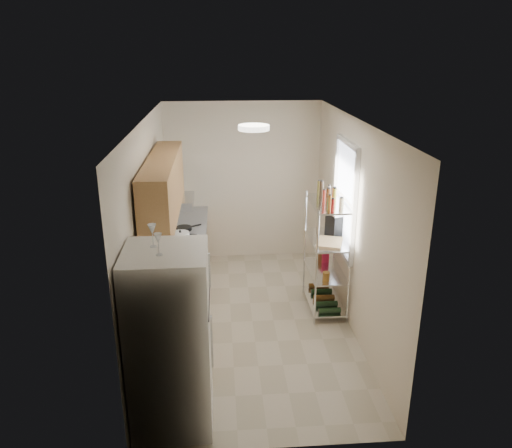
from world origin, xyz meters
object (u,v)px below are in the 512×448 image
Objects in this scene: espresso_machine at (335,223)px; rice_cooker at (181,239)px; refrigerator at (170,340)px; cutting_board at (330,242)px; frying_pan_large at (178,234)px.

rice_cooker is at bearing 163.18° from espresso_machine.
refrigerator reaches higher than cutting_board.
refrigerator is at bearing -134.74° from cutting_board.
rice_cooker is at bearing 170.18° from cutting_board.
frying_pan_large is 2.19m from espresso_machine.
cutting_board is at bearing -9.82° from rice_cooker.
rice_cooker is 0.78× the size of espresso_machine.
frying_pan_large is (-0.07, 0.40, -0.07)m from rice_cooker.
refrigerator is 2.23m from rice_cooker.
espresso_machine reaches higher than frying_pan_large.
rice_cooker is 1.95m from cutting_board.
frying_pan_large is at bearing 92.51° from refrigerator.
cutting_board is (1.93, -0.33, 0.03)m from rice_cooker.
refrigerator is 4.43× the size of cutting_board.
espresso_machine is at bearing 5.95° from frying_pan_large.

